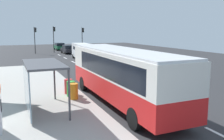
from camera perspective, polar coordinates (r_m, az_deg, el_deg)
name	(u,v)px	position (r m, az deg, el deg)	size (l,w,h in m)	color
ground_plane	(82,68)	(28.15, -7.04, 0.54)	(56.00, 92.00, 0.04)	#2D2D30
sidewalk_platform	(35,101)	(15.39, -17.62, -7.00)	(6.20, 30.00, 0.18)	#ADAAA3
lane_stripe_seg_1	(157,103)	(14.80, 10.49, -7.70)	(0.16, 2.20, 0.01)	silver
lane_stripe_seg_2	(121,86)	(19.01, 2.14, -3.68)	(0.16, 2.20, 0.01)	silver
lane_stripe_seg_3	(99,75)	(23.53, -3.06, -1.11)	(0.16, 2.20, 0.01)	silver
lane_stripe_seg_4	(84,67)	(28.22, -6.55, 0.62)	(0.16, 2.20, 0.01)	silver
lane_stripe_seg_5	(73,62)	(32.99, -9.04, 1.85)	(0.16, 2.20, 0.01)	silver
lane_stripe_seg_6	(65,58)	(37.83, -10.90, 2.77)	(0.16, 2.20, 0.01)	silver
lane_stripe_seg_7	(59,55)	(42.70, -12.34, 3.48)	(0.16, 2.20, 0.01)	silver
bus	(121,73)	(14.18, 2.08, -0.66)	(2.61, 11.03, 3.21)	red
white_van	(82,50)	(35.56, -6.96, 4.62)	(2.16, 5.26, 2.30)	white
sedan_near	(59,46)	(52.69, -12.22, 5.45)	(1.89, 4.43, 1.52)	#195933
sedan_far	(68,49)	(44.98, -10.29, 4.85)	(1.91, 4.44, 1.52)	black
recycling_bin_orange	(74,91)	(14.89, -8.97, -4.95)	(0.52, 0.52, 0.95)	orange
recycling_bin_green	(71,89)	(15.55, -9.61, -4.35)	(0.52, 0.52, 0.95)	green
recycling_bin_red	(68,86)	(16.22, -10.19, -3.79)	(0.52, 0.52, 0.95)	red
traffic_light_near_side	(83,36)	(47.00, -6.91, 7.99)	(0.49, 0.28, 4.68)	#2D2D2D
traffic_light_far_side	(35,36)	(46.14, -17.59, 7.63)	(0.49, 0.28, 4.75)	#2D2D2D
traffic_light_median	(54,35)	(47.40, -13.45, 7.94)	(0.49, 0.28, 4.86)	#2D2D2D
bus_shelter	(37,75)	(12.78, -17.13, -1.05)	(1.80, 4.00, 2.50)	#4C4C51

